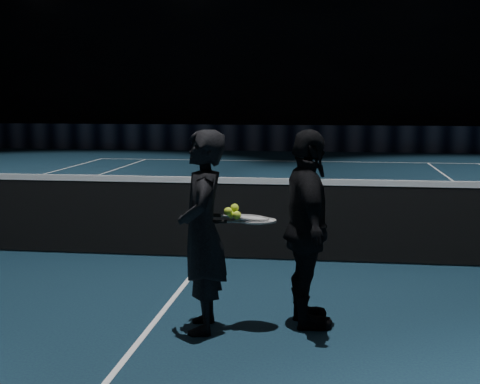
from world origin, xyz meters
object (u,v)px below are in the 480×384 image
object	(u,v)px
tennis_balls	(234,213)
player_a	(202,232)
player_b	(308,229)
racket_lower	(259,221)
racket_upper	(252,218)

from	to	relation	value
tennis_balls	player_a	bearing A→B (deg)	-163.84
player_a	player_b	size ratio (longest dim) A/B	1.00
player_a	player_b	world-z (taller)	same
player_a	tennis_balls	world-z (taller)	player_a
racket_lower	tennis_balls	size ratio (longest dim) A/B	5.67
player_b	racket_lower	bearing A→B (deg)	93.12
player_a	racket_lower	world-z (taller)	player_a
player_a	racket_lower	size ratio (longest dim) A/B	2.37
tennis_balls	racket_lower	bearing A→B (deg)	13.57
player_a	tennis_balls	bearing A→B (deg)	97.55
player_a	racket_lower	bearing A→B (deg)	96.42
racket_upper	player_b	bearing A→B (deg)	-9.08
racket_lower	racket_upper	size ratio (longest dim) A/B	1.00
racket_upper	tennis_balls	size ratio (longest dim) A/B	5.67
player_a	racket_upper	bearing A→B (deg)	102.14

